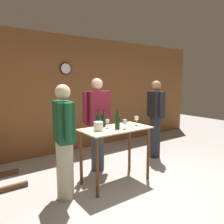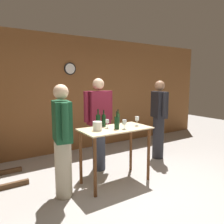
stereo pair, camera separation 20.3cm
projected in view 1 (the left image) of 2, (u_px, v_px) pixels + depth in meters
ground_plane at (147, 194)px, 3.23m from camera, size 14.00×14.00×0.00m
back_wall at (69, 94)px, 5.11m from camera, size 8.40×0.08×2.70m
tasting_table at (116, 139)px, 3.55m from camera, size 1.14×0.60×0.91m
wine_bottle_far_left at (98, 121)px, 3.52m from camera, size 0.08×0.08×0.31m
wine_bottle_left at (104, 120)px, 3.63m from camera, size 0.07×0.07×0.28m
wine_bottle_center at (117, 122)px, 3.44m from camera, size 0.08×0.08×0.28m
wine_bottle_right at (117, 118)px, 3.83m from camera, size 0.07×0.07×0.26m
wine_glass_near_left at (108, 122)px, 3.51m from camera, size 0.06×0.06×0.14m
wine_glass_near_center at (125, 122)px, 3.45m from camera, size 0.07×0.07×0.15m
wine_glass_near_right at (136, 119)px, 3.72m from camera, size 0.07×0.07×0.16m
ice_bucket at (98, 126)px, 3.33m from camera, size 0.14×0.14×0.14m
person_host at (155, 117)px, 4.71m from camera, size 0.34×0.56×1.67m
person_visitor_with_scarf at (64, 140)px, 3.02m from camera, size 0.29×0.58×1.62m
person_visitor_bearded at (97, 122)px, 4.02m from camera, size 0.59×0.24×1.72m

